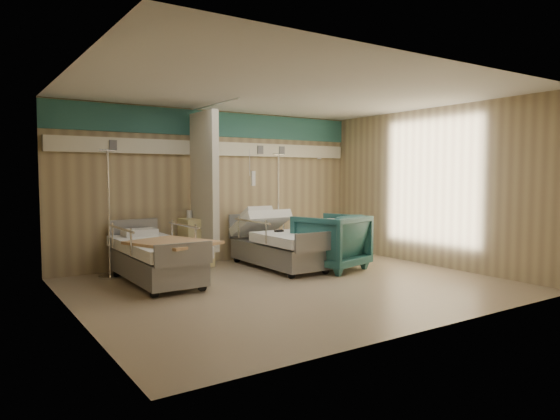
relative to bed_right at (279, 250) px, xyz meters
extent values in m
cube|color=gray|center=(-0.60, -1.30, -0.32)|extent=(6.00, 5.00, 0.00)
cube|color=tan|center=(-0.60, 1.20, 1.08)|extent=(6.00, 0.04, 2.80)
cube|color=tan|center=(-0.60, -3.80, 1.08)|extent=(6.00, 0.04, 2.80)
cube|color=tan|center=(-3.60, -1.30, 1.08)|extent=(0.04, 5.00, 2.80)
cube|color=tan|center=(2.40, -1.30, 1.08)|extent=(0.04, 5.00, 2.80)
cube|color=silver|center=(-0.60, -1.30, 2.48)|extent=(6.00, 5.00, 0.04)
cube|color=#2D6A67|center=(-0.60, 1.18, 2.23)|extent=(6.00, 0.04, 0.45)
cube|color=white|center=(-0.60, 1.15, 1.79)|extent=(5.88, 0.08, 0.25)
cylinder|color=silver|center=(-1.10, 0.30, 2.44)|extent=(0.03, 1.80, 0.03)
cube|color=beige|center=(-1.10, 0.65, 1.19)|extent=(0.12, 0.90, 2.35)
cube|color=beige|center=(-1.15, 0.90, 0.11)|extent=(0.50, 0.48, 0.85)
imported|color=#215352|center=(0.65, -0.64, 0.16)|extent=(1.26, 1.28, 0.95)
cube|color=white|center=(0.63, -0.70, 0.67)|extent=(0.81, 0.76, 0.07)
cylinder|color=silver|center=(0.50, 0.77, -0.30)|extent=(0.36, 0.36, 0.03)
cylinder|color=silver|center=(0.50, 0.77, 0.69)|extent=(0.03, 0.03, 2.01)
cylinder|color=silver|center=(0.50, 0.77, 1.69)|extent=(0.24, 0.03, 0.03)
cylinder|color=silver|center=(-2.68, 0.76, -0.30)|extent=(0.36, 0.36, 0.03)
cylinder|color=silver|center=(-2.68, 0.76, 0.68)|extent=(0.03, 0.03, 2.00)
cylinder|color=silver|center=(-2.68, 0.76, 1.68)|extent=(0.24, 0.03, 0.03)
cube|color=black|center=(-0.02, -0.03, 0.33)|extent=(0.16, 0.08, 0.04)
cube|color=tan|center=(-2.11, -0.46, 0.33)|extent=(1.26, 1.40, 0.04)
cube|color=black|center=(-1.02, 0.85, 0.60)|extent=(0.27, 0.22, 0.13)
cylinder|color=white|center=(-1.22, 1.03, 0.60)|extent=(0.11, 0.11, 0.14)
camera|label=1|loc=(-4.74, -7.19, 1.30)|focal=32.00mm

